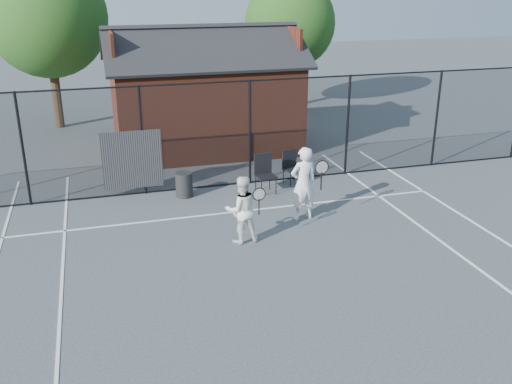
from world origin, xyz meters
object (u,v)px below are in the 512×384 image
object	(u,v)px
player_back	(242,209)
player_front	(303,183)
chair_right	(293,168)
clubhouse	(204,102)
chair_left	(266,175)
waste_bin	(184,185)

from	to	relation	value
player_back	player_front	bearing A→B (deg)	25.40
player_back	chair_right	size ratio (longest dim) A/B	1.62
clubhouse	player_back	bearing A→B (deg)	-95.41
clubhouse	player_front	size ratio (longest dim) A/B	3.53
player_front	chair_left	bearing A→B (deg)	100.16
clubhouse	chair_left	world-z (taller)	clubhouse
chair_left	waste_bin	bearing A→B (deg)	164.38
waste_bin	clubhouse	bearing A→B (deg)	71.56
player_front	player_back	world-z (taller)	player_front
clubhouse	chair_left	bearing A→B (deg)	-81.87
chair_left	player_front	bearing A→B (deg)	-85.96
chair_left	chair_right	world-z (taller)	chair_left
player_back	chair_left	bearing A→B (deg)	62.99
clubhouse	chair_left	xyz separation A→B (m)	(0.70, -4.90, -1.07)
chair_right	waste_bin	xyz separation A→B (m)	(-3.18, -0.13, -0.14)
player_back	chair_right	bearing A→B (deg)	54.06
chair_right	waste_bin	world-z (taller)	chair_right
waste_bin	player_back	bearing A→B (deg)	-76.20
player_front	waste_bin	world-z (taller)	player_front
player_front	player_back	xyz separation A→B (m)	(-1.78, -0.85, -0.14)
player_front	chair_right	world-z (taller)	player_front
chair_right	player_back	bearing A→B (deg)	-139.28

